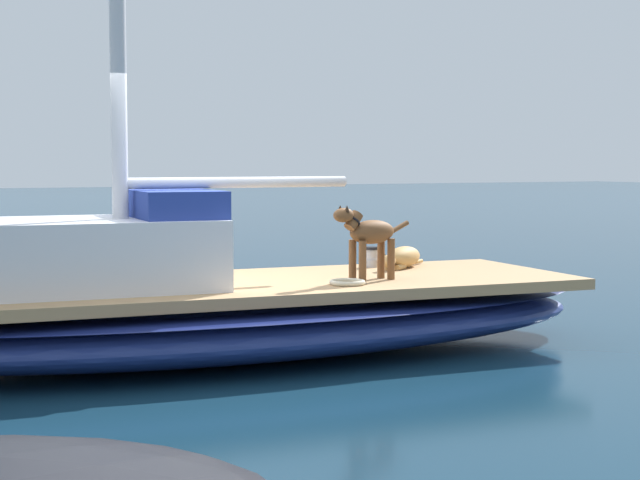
# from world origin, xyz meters

# --- Properties ---
(ground_plane) EXTENTS (120.00, 120.00, 0.00)m
(ground_plane) POSITION_xyz_m (0.00, 0.00, 0.00)
(ground_plane) COLOR #143347
(sailboat_main) EXTENTS (3.16, 7.44, 0.66)m
(sailboat_main) POSITION_xyz_m (0.00, 0.00, 0.34)
(sailboat_main) COLOR navy
(sailboat_main) RESTS_ON ground
(cabin_house) EXTENTS (1.60, 2.34, 0.84)m
(cabin_house) POSITION_xyz_m (0.11, 1.11, 1.01)
(cabin_house) COLOR silver
(cabin_house) RESTS_ON sailboat_main
(dog_brown) EXTENTS (0.34, 0.93, 0.70)m
(dog_brown) POSITION_xyz_m (-0.48, -1.25, 1.08)
(dog_brown) COLOR brown
(dog_brown) RESTS_ON sailboat_main
(dog_tan) EXTENTS (0.61, 0.83, 0.22)m
(dog_tan) POSITION_xyz_m (0.31, -2.11, 0.77)
(dog_tan) COLOR tan
(dog_tan) RESTS_ON sailboat_main
(deck_winch) EXTENTS (0.16, 0.16, 0.21)m
(deck_winch) POSITION_xyz_m (0.55, -1.88, 0.76)
(deck_winch) COLOR #B7B7BC
(deck_winch) RESTS_ON sailboat_main
(coiled_rope) EXTENTS (0.32, 0.32, 0.04)m
(coiled_rope) POSITION_xyz_m (-0.65, -0.94, 0.68)
(coiled_rope) COLOR beige
(coiled_rope) RESTS_ON sailboat_main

